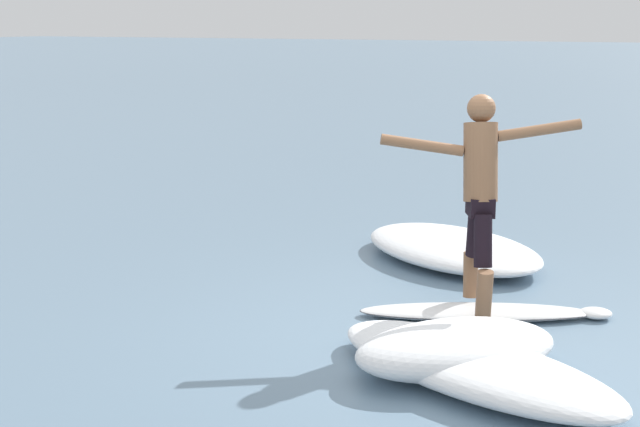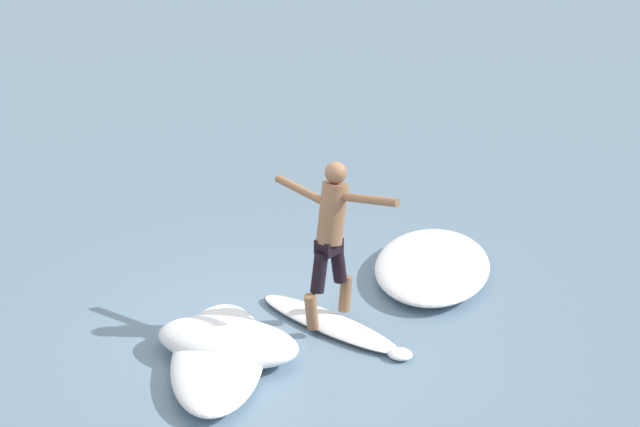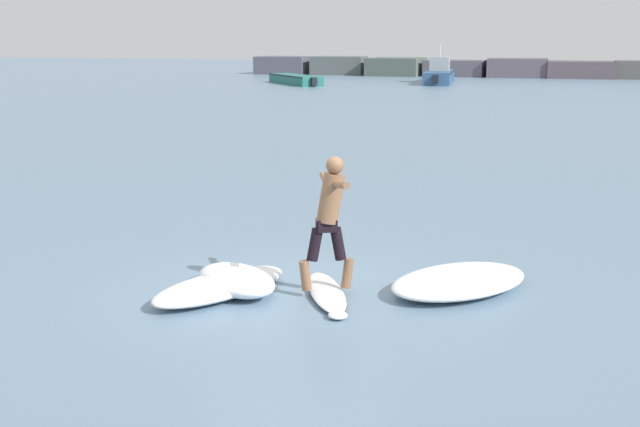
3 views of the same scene
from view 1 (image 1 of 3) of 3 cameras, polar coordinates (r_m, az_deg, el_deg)
name	(u,v)px [view 1 (image 1 of 3)]	position (r m, az deg, el deg)	size (l,w,h in m)	color
ground_plane	(450,333)	(7.30, 8.32, -7.59)	(200.00, 200.00, 0.00)	slate
surfboard	(480,312)	(7.70, 10.23, -6.23)	(1.26, 2.08, 0.23)	white
surfer	(480,184)	(7.47, 10.20, 1.88)	(0.87, 1.50, 1.79)	brown
wave_foam_at_tail	(452,248)	(9.41, 8.46, -2.19)	(2.34, 2.63, 0.27)	white
wave_foam_at_nose	(456,349)	(6.50, 8.72, -8.54)	(1.73, 1.68, 0.34)	white
wave_foam_beside	(474,366)	(6.33, 9.84, -9.62)	(1.69, 2.49, 0.25)	white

